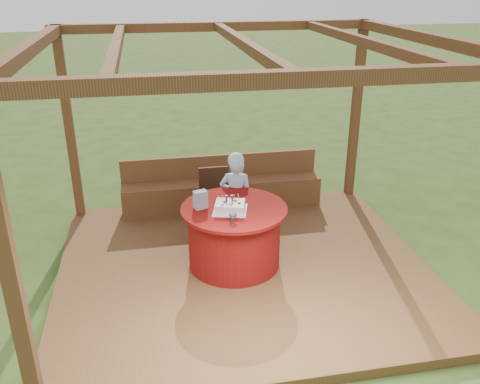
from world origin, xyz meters
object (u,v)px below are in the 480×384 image
Objects in this scene: elderly_woman at (236,196)px; birthday_cake at (230,206)px; gift_bag at (201,200)px; chair at (215,196)px; table at (234,236)px; drinking_glass at (233,217)px; bench at (222,191)px.

elderly_woman reaches higher than birthday_cake.
gift_bag reaches higher than birthday_cake.
chair is at bearing 55.89° from gift_bag.
table is 0.70m from elderly_woman.
elderly_woman is at bearing 77.68° from drinking_glass.
chair is at bearing 94.55° from table.
birthday_cake is 5.16× the size of drinking_glass.
table is (-0.11, -1.67, 0.13)m from bench.
table is at bearing -93.78° from bench.
elderly_woman reaches higher than bench.
drinking_glass reaches higher than bench.
drinking_glass is at bearing -68.66° from gift_bag.
table is at bearing 50.37° from birthday_cake.
chair is at bearing -107.22° from bench.
birthday_cake reaches higher than table.
chair reaches higher than drinking_glass.
chair is (-0.08, 1.04, 0.08)m from table.
bench is at bearing 55.94° from gift_bag.
gift_bag is 0.52m from drinking_glass.
chair is 1.83× the size of birthday_cake.
drinking_glass reaches higher than table.
gift_bag is 2.39× the size of drinking_glass.
elderly_woman is at bearing 74.26° from birthday_cake.
bench is 1.83m from birthday_cake.
chair is 0.48m from elderly_woman.
bench is 0.68m from chair.
table is 1.48× the size of chair.
bench is at bearing 91.78° from elderly_woman.
elderly_woman is (0.22, -0.40, 0.15)m from chair.
chair is at bearing 119.34° from elderly_woman.
elderly_woman is at bearing 77.56° from table.
elderly_woman reaches higher than drinking_glass.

